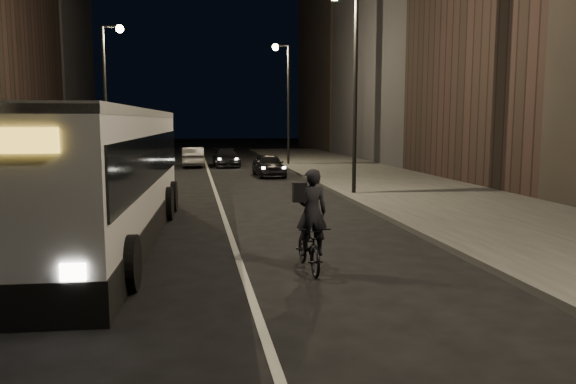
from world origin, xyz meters
name	(u,v)px	position (x,y,z in m)	size (l,w,h in m)	color
ground	(248,286)	(0.00, 0.00, 0.00)	(180.00, 180.00, 0.00)	black
sidewalk_right	(402,187)	(8.50, 14.00, 0.08)	(7.00, 70.00, 0.16)	#373735
sidewalk_left	(6,196)	(-8.50, 14.00, 0.08)	(7.00, 70.00, 0.16)	#373735
building_row_right	(437,14)	(16.00, 27.50, 10.50)	(8.00, 61.00, 21.00)	black
streetlight_right_mid	(349,65)	(5.33, 12.00, 5.36)	(1.20, 0.44, 8.12)	black
streetlight_right_far	(285,88)	(5.33, 28.00, 5.36)	(1.20, 0.44, 8.12)	black
streetlight_left_far	(110,79)	(-5.33, 22.00, 5.36)	(1.20, 0.44, 8.12)	black
city_bus	(101,171)	(-3.27, 4.53, 1.85)	(3.46, 12.73, 3.40)	white
cyclist_on_bicycle	(310,237)	(1.39, 0.91, 0.72)	(0.68, 1.88, 2.15)	black
car_near	(269,165)	(3.26, 20.94, 0.64)	(1.52, 3.78, 1.29)	black
car_mid	(193,157)	(-0.92, 28.45, 0.67)	(1.41, 4.06, 1.34)	#393A3C
car_far	(226,158)	(1.32, 28.33, 0.61)	(1.70, 4.19, 1.22)	black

